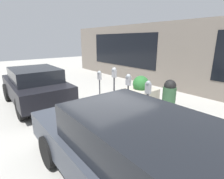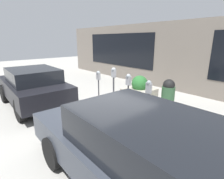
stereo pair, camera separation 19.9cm
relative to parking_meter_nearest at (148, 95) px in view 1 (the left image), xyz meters
The scene contains 11 objects.
ground_plane 1.64m from the parking_meter_nearest, 21.52° to the left, with size 40.00×40.00×0.00m, color #ADAAA3.
curb_strip 1.65m from the parking_meter_nearest, 24.59° to the left, with size 19.00×0.16×0.04m.
building_facade 4.24m from the parking_meter_nearest, 72.38° to the right, with size 19.00×0.17×3.37m.
parking_meter_nearest is the anchor object (origin of this frame).
parking_meter_second 0.83m from the parking_meter_nearest, ahead, with size 0.18×0.15×1.43m.
parking_meter_middle 1.66m from the parking_meter_nearest, ahead, with size 0.18×0.16×1.54m.
parking_meter_fourth 2.49m from the parking_meter_nearest, ahead, with size 0.17×0.15×1.31m.
planter_box 2.15m from the parking_meter_nearest, 42.77° to the right, with size 1.10×1.19×1.08m.
parked_car_front 2.63m from the parking_meter_nearest, 125.28° to the left, with size 4.76×1.90×1.45m.
parked_car_middle 4.39m from the parking_meter_nearest, 28.50° to the left, with size 3.91×1.91×1.47m.
trash_bin 1.71m from the parking_meter_nearest, 79.11° to the right, with size 0.49×0.49×1.09m.
Camera 1 is at (-4.42, 3.42, 2.50)m, focal length 28.00 mm.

